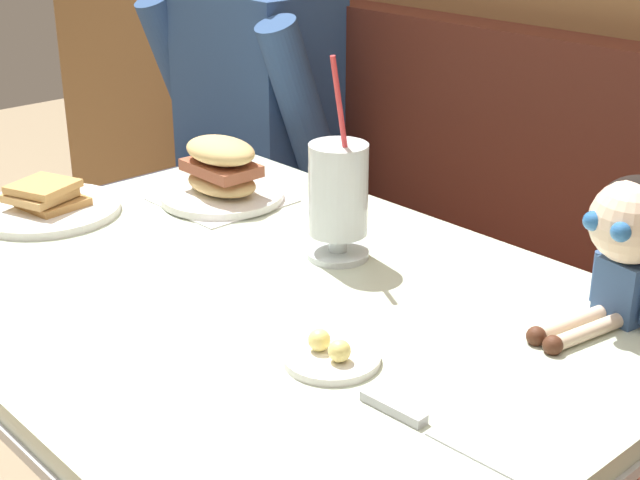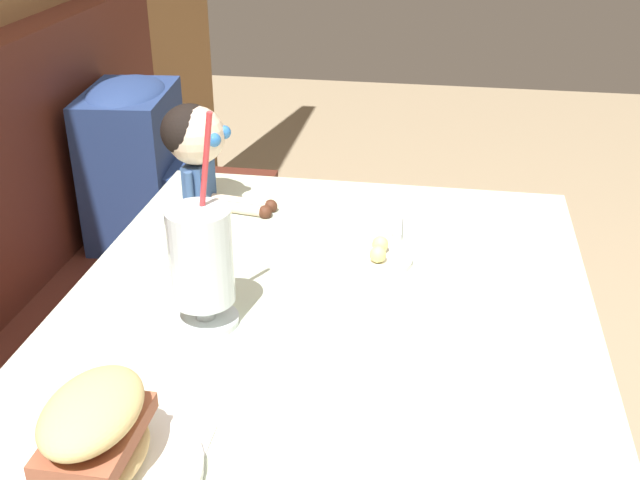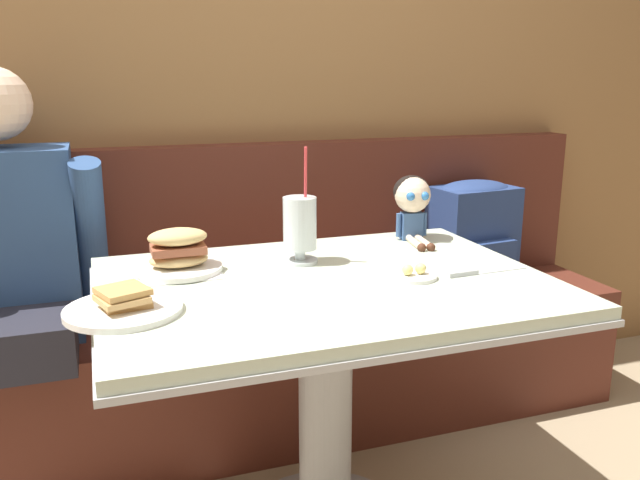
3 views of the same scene
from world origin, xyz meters
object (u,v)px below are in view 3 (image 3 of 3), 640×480
at_px(butter_knife, 474,272).
at_px(diner_patron, 9,248).
at_px(seated_doll, 412,198).
at_px(backpack, 473,232).
at_px(toast_plate, 124,306).
at_px(milkshake_glass, 300,227).
at_px(sandwich_plate, 179,255).
at_px(butter_saucer, 413,274).

distance_m(butter_knife, diner_patron, 1.33).
height_order(seated_doll, backpack, seated_doll).
height_order(toast_plate, milkshake_glass, milkshake_glass).
height_order(sandwich_plate, butter_knife, sandwich_plate).
bearing_deg(diner_patron, butter_knife, -30.03).
relative_size(sandwich_plate, butter_saucer, 1.83).
bearing_deg(seated_doll, toast_plate, -156.69).
bearing_deg(butter_saucer, diner_patron, 147.00).
bearing_deg(toast_plate, seated_doll, 23.31).
xyz_separation_m(milkshake_glass, sandwich_plate, (-0.32, 0.02, -0.05)).
bearing_deg(butter_knife, seated_doll, 87.61).
bearing_deg(seated_doll, milkshake_glass, -161.64).
height_order(toast_plate, backpack, backpack).
relative_size(seated_doll, backpack, 0.56).
height_order(butter_saucer, backpack, backpack).
bearing_deg(milkshake_glass, diner_patron, 151.36).
distance_m(butter_knife, backpack, 0.82).
bearing_deg(milkshake_glass, butter_knife, -32.64).
height_order(butter_saucer, seated_doll, seated_doll).
height_order(milkshake_glass, butter_knife, milkshake_glass).
bearing_deg(backpack, seated_doll, -144.00).
relative_size(toast_plate, diner_patron, 0.31).
xyz_separation_m(milkshake_glass, seated_doll, (0.40, 0.13, 0.03)).
distance_m(seated_doll, diner_patron, 1.20).
distance_m(milkshake_glass, backpack, 0.95).
xyz_separation_m(sandwich_plate, diner_patron, (-0.44, 0.40, -0.04)).
distance_m(toast_plate, butter_knife, 0.86).
height_order(butter_saucer, butter_knife, butter_saucer).
height_order(sandwich_plate, backpack, sandwich_plate).
relative_size(butter_knife, seated_doll, 1.04).
distance_m(sandwich_plate, backpack, 1.22).
bearing_deg(diner_patron, backpack, 0.81).
height_order(toast_plate, sandwich_plate, sandwich_plate).
relative_size(sandwich_plate, butter_knife, 0.93).
xyz_separation_m(sandwich_plate, butter_saucer, (0.55, -0.24, -0.04)).
bearing_deg(butter_knife, diner_patron, 149.97).
height_order(milkshake_glass, seated_doll, milkshake_glass).
distance_m(milkshake_glass, seated_doll, 0.43).
bearing_deg(milkshake_glass, backpack, 28.07).
height_order(milkshake_glass, diner_patron, diner_patron).
xyz_separation_m(sandwich_plate, butter_knife, (0.71, -0.27, -0.04)).
height_order(sandwich_plate, seated_doll, seated_doll).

